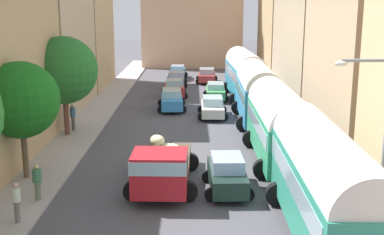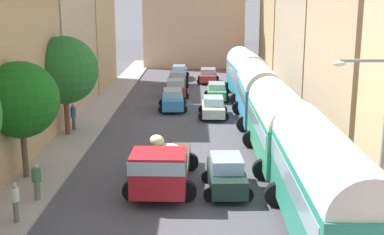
# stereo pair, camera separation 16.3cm
# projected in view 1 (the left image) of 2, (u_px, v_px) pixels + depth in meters

# --- Properties ---
(ground_plane) EXTENTS (154.00, 154.00, 0.00)m
(ground_plane) POSITION_uv_depth(u_px,v_px,m) (192.00, 115.00, 37.67)
(ground_plane) COLOR #4D4B51
(sidewalk_left) EXTENTS (2.50, 70.00, 0.14)m
(sidewalk_left) POSITION_uv_depth(u_px,v_px,m) (96.00, 114.00, 37.65)
(sidewalk_left) COLOR #A8A19F
(sidewalk_left) RESTS_ON ground
(sidewalk_right) EXTENTS (2.50, 70.00, 0.14)m
(sidewalk_right) POSITION_uv_depth(u_px,v_px,m) (288.00, 114.00, 37.66)
(sidewalk_right) COLOR gray
(sidewalk_right) RESTS_ON ground
(building_left_2) EXTENTS (6.19, 11.27, 11.97)m
(building_left_2) POSITION_uv_depth(u_px,v_px,m) (44.00, 33.00, 37.82)
(building_left_2) COLOR tan
(building_left_2) RESTS_ON ground
(building_left_3) EXTENTS (5.53, 10.41, 11.50)m
(building_left_3) POSITION_uv_depth(u_px,v_px,m) (80.00, 29.00, 48.83)
(building_left_3) COLOR tan
(building_left_3) RESTS_ON ground
(building_right_2) EXTENTS (4.44, 11.83, 12.23)m
(building_right_2) POSITION_uv_depth(u_px,v_px,m) (357.00, 37.00, 31.61)
(building_right_2) COLOR tan
(building_right_2) RESTS_ON ground
(building_right_3) EXTENTS (4.58, 14.50, 12.00)m
(building_right_3) POSITION_uv_depth(u_px,v_px,m) (311.00, 29.00, 44.88)
(building_right_3) COLOR tan
(building_right_3) RESTS_ON ground
(building_right_4) EXTENTS (5.09, 11.83, 11.86)m
(building_right_4) POSITION_uv_depth(u_px,v_px,m) (286.00, 23.00, 58.37)
(building_right_4) COLOR tan
(building_right_4) RESTS_ON ground
(distant_church) EXTENTS (12.92, 7.29, 20.56)m
(distant_church) POSITION_uv_depth(u_px,v_px,m) (192.00, 8.00, 65.41)
(distant_church) COLOR tan
(distant_church) RESTS_ON ground
(parked_bus_0) EXTENTS (3.33, 9.98, 4.10)m
(parked_bus_0) POSITION_uv_depth(u_px,v_px,m) (325.00, 180.00, 17.18)
(parked_bus_0) COLOR #2E8C74
(parked_bus_0) RESTS_ON ground
(parked_bus_1) EXTENTS (3.39, 8.79, 3.99)m
(parked_bus_1) POSITION_uv_depth(u_px,v_px,m) (280.00, 122.00, 25.98)
(parked_bus_1) COLOR #2F9C6B
(parked_bus_1) RESTS_ON ground
(parked_bus_2) EXTENTS (3.45, 8.41, 4.12)m
(parked_bus_2) POSITION_uv_depth(u_px,v_px,m) (258.00, 91.00, 34.73)
(parked_bus_2) COLOR teal
(parked_bus_2) RESTS_ON ground
(parked_bus_3) EXTENTS (3.52, 9.71, 4.22)m
(parked_bus_3) POSITION_uv_depth(u_px,v_px,m) (244.00, 72.00, 43.48)
(parked_bus_3) COLOR teal
(parked_bus_3) RESTS_ON ground
(cargo_truck_0) EXTENTS (3.28, 6.74, 2.20)m
(cargo_truck_0) POSITION_uv_depth(u_px,v_px,m) (162.00, 166.00, 22.14)
(cargo_truck_0) COLOR #B01A23
(cargo_truck_0) RESTS_ON ground
(car_0) EXTENTS (2.38, 4.44, 1.64)m
(car_0) POSITION_uv_depth(u_px,v_px,m) (172.00, 100.00, 39.19)
(car_0) COLOR #3686D1
(car_0) RESTS_ON ground
(car_1) EXTENTS (2.47, 3.83, 1.59)m
(car_1) POSITION_uv_depth(u_px,v_px,m) (174.00, 88.00, 44.56)
(car_1) COLOR #B82B30
(car_1) RESTS_ON ground
(car_2) EXTENTS (2.29, 3.78, 1.54)m
(car_2) POSITION_uv_depth(u_px,v_px,m) (176.00, 79.00, 49.92)
(car_2) COLOR gray
(car_2) RESTS_ON ground
(car_3) EXTENTS (2.23, 4.35, 1.49)m
(car_3) POSITION_uv_depth(u_px,v_px,m) (178.00, 72.00, 55.28)
(car_3) COLOR #4394C1
(car_3) RESTS_ON ground
(car_4) EXTENTS (2.21, 3.75, 1.64)m
(car_4) POSITION_uv_depth(u_px,v_px,m) (227.00, 174.00, 22.14)
(car_4) COLOR #192C24
(car_4) RESTS_ON ground
(car_5) EXTENTS (2.25, 4.00, 1.52)m
(car_5) POSITION_uv_depth(u_px,v_px,m) (213.00, 107.00, 36.68)
(car_5) COLOR beige
(car_5) RESTS_ON ground
(car_6) EXTENTS (2.26, 4.27, 1.48)m
(car_6) POSITION_uv_depth(u_px,v_px,m) (215.00, 91.00, 43.31)
(car_6) COLOR #439251
(car_6) RESTS_ON ground
(car_7) EXTENTS (2.41, 4.03, 1.52)m
(car_7) POSITION_uv_depth(u_px,v_px,m) (207.00, 76.00, 52.61)
(car_7) COLOR #AD3532
(car_7) RESTS_ON ground
(pedestrian_0) EXTENTS (0.42, 0.42, 1.87)m
(pedestrian_0) POSITION_uv_depth(u_px,v_px,m) (73.00, 116.00, 32.24)
(pedestrian_0) COLOR #53534A
(pedestrian_0) RESTS_ON ground
(pedestrian_1) EXTENTS (0.45, 0.45, 1.73)m
(pedestrian_1) POSITION_uv_depth(u_px,v_px,m) (16.00, 201.00, 18.66)
(pedestrian_1) COLOR slate
(pedestrian_1) RESTS_ON ground
(pedestrian_2) EXTENTS (0.52, 0.52, 1.70)m
(pedestrian_2) POSITION_uv_depth(u_px,v_px,m) (37.00, 181.00, 20.81)
(pedestrian_2) COLOR slate
(pedestrian_2) RESTS_ON ground
(streetlamp_near) EXTENTS (1.96, 0.28, 6.54)m
(streetlamp_near) POSITION_uv_depth(u_px,v_px,m) (378.00, 135.00, 16.64)
(streetlamp_near) COLOR gray
(streetlamp_near) RESTS_ON ground
(roadside_tree_1) EXTENTS (3.58, 3.58, 5.68)m
(roadside_tree_1) POSITION_uv_depth(u_px,v_px,m) (21.00, 100.00, 22.89)
(roadside_tree_1) COLOR brown
(roadside_tree_1) RESTS_ON ground
(roadside_tree_2) EXTENTS (4.18, 4.18, 6.31)m
(roadside_tree_2) POSITION_uv_depth(u_px,v_px,m) (64.00, 70.00, 30.59)
(roadside_tree_2) COLOR brown
(roadside_tree_2) RESTS_ON ground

